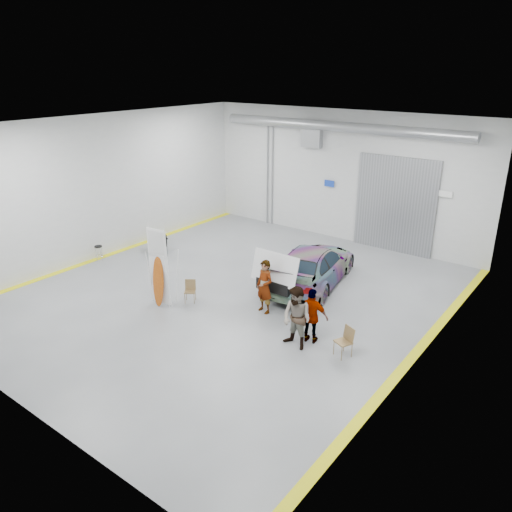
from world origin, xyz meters
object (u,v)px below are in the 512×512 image
Objects in this scene: person_b at (297,318)px; shop_stool at (99,253)px; person_c at (312,316)px; folding_chair_near at (190,295)px; sedan_car at (313,266)px; surfboard_display at (158,273)px; person_a at (265,287)px; folding_chair_far at (343,347)px; work_table at (156,235)px; office_chair at (162,247)px.

person_b reaches higher than shop_stool.
person_c is 4.84m from folding_chair_near.
surfboard_display is at bearing 43.82° from sedan_car.
folding_chair_far is (3.41, -0.85, -0.65)m from person_a.
work_table reaches higher than shop_stool.
person_b is at bearing -16.82° from office_chair.
person_c reaches higher than folding_chair_near.
surfboard_display is at bearing -164.20° from folding_chair_near.
person_b is 9.87m from work_table.
sedan_car is 6.64× the size of folding_chair_near.
sedan_car is at bearing 99.91° from person_a.
office_chair is at bearing -169.35° from folding_chair_far.
work_table is at bearing 133.31° from surfboard_display.
person_b is 0.65× the size of surfboard_display.
folding_chair_near is at bearing -30.39° from work_table.
sedan_car is 7.96× the size of shop_stool.
surfboard_display is 2.24× the size of work_table.
folding_chair_near is (0.66, 0.83, -0.95)m from surfboard_display.
person_a reaches higher than sedan_car.
person_b is (1.97, -4.18, 0.21)m from sedan_car.
office_chair is (-3.54, 3.38, -0.79)m from surfboard_display.
person_c is at bearing 5.83° from surfboard_display.
surfboard_display reaches higher than sedan_car.
person_a is 1.41× the size of work_table.
folding_chair_near is at bearing -154.72° from folding_chair_far.
person_b is at bearing -39.35° from folding_chair_near.
person_b reaches higher than sedan_car.
person_c is 2.20× the size of folding_chair_near.
sedan_car is 3.97× the size of work_table.
office_chair is (-6.73, 1.58, -0.52)m from person_a.
folding_chair_far is 1.35× the size of shop_stool.
folding_chair_near is 5.55m from work_table.
shop_stool is at bearing 10.30° from sedan_car.
shop_stool is (-8.52, -3.37, -0.43)m from sedan_car.
person_a is 2.38m from person_c.
surfboard_display reaches higher than folding_chair_far.
folding_chair_far is 10.43m from office_chair.
person_c is at bearing -32.79° from folding_chair_near.
work_table is at bearing 157.74° from office_chair.
shop_stool is 0.70× the size of office_chair.
work_table is at bearing 113.92° from folding_chair_near.
person_a reaches higher than work_table.
person_b reaches higher than person_c.
surfboard_display is (-3.29, -4.72, 0.44)m from sedan_car.
office_chair reaches higher than folding_chair_near.
folding_chair_near is at bearing -30.19° from office_chair.
office_chair is (-9.00, 2.31, -0.46)m from person_c.
office_chair is at bearing 113.03° from folding_chair_near.
person_c is at bearing -1.50° from shop_stool.
person_b is at bearing 0.51° from surfboard_display.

